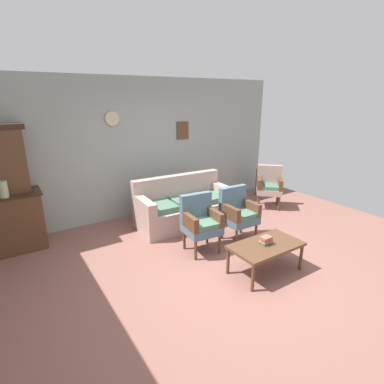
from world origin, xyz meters
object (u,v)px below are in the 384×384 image
vase_on_cabinet (3,189)px  armchair_near_couch_end (238,212)px  armchair_near_cabinet (200,221)px  book_stack_on_table (266,240)px  floor_vase_by_wall (260,182)px  side_cabinet (4,224)px  floral_couch (184,207)px  coffee_table (266,247)px  wingback_chair_by_fireplace (269,185)px

vase_on_cabinet → armchair_near_couch_end: vase_on_cabinet is taller
armchair_near_cabinet → book_stack_on_table: size_ratio=5.52×
vase_on_cabinet → floor_vase_by_wall: vase_on_cabinet is taller
armchair_near_couch_end → floor_vase_by_wall: (2.09, 1.55, -0.18)m
armchair_near_couch_end → book_stack_on_table: bearing=-109.5°
side_cabinet → floral_couch: side_cabinet is taller
floral_couch → armchair_near_couch_end: bearing=-69.0°
side_cabinet → book_stack_on_table: size_ratio=7.08×
side_cabinet → book_stack_on_table: (2.96, -2.62, 0.01)m
armchair_near_cabinet → armchair_near_couch_end: bearing=-1.9°
side_cabinet → armchair_near_couch_end: size_ratio=1.28×
floral_couch → book_stack_on_table: bearing=-88.3°
vase_on_cabinet → floral_couch: size_ratio=0.13×
side_cabinet → coffee_table: (2.96, -2.62, -0.09)m
floral_couch → armchair_near_cabinet: same height
coffee_table → wingback_chair_by_fireplace: bearing=42.4°
wingback_chair_by_fireplace → armchair_near_cabinet: bearing=-161.1°
wingback_chair_by_fireplace → floor_vase_by_wall: wingback_chair_by_fireplace is taller
armchair_near_cabinet → floral_couch: bearing=71.7°
armchair_near_cabinet → wingback_chair_by_fireplace: (2.39, 0.82, 0.00)m
vase_on_cabinet → floor_vase_by_wall: (5.32, 0.07, -0.73)m
side_cabinet → armchair_near_cabinet: (2.56, -1.62, 0.03)m
armchair_near_cabinet → wingback_chair_by_fireplace: size_ratio=1.00×
wingback_chair_by_fireplace → floor_vase_by_wall: 0.85m
vase_on_cabinet → armchair_near_cabinet: vase_on_cabinet is taller
floral_couch → coffee_table: floral_couch is taller
vase_on_cabinet → armchair_near_cabinet: (2.48, -1.45, -0.55)m
vase_on_cabinet → book_stack_on_table: bearing=-40.3°
side_cabinet → armchair_near_couch_end: (3.30, -1.65, 0.03)m
armchair_near_couch_end → wingback_chair_by_fireplace: same height
coffee_table → floor_vase_by_wall: (2.44, 2.52, -0.05)m
floral_couch → floor_vase_by_wall: floral_couch is taller
floral_couch → coffee_table: size_ratio=1.84×
floral_couch → armchair_near_cabinet: size_ratio=2.05×
floral_couch → armchair_near_couch_end: size_ratio=2.05×
armchair_near_couch_end → book_stack_on_table: (-0.34, -0.97, -0.02)m
vase_on_cabinet → side_cabinet: bearing=114.4°
floor_vase_by_wall → armchair_near_cabinet: bearing=-151.8°
wingback_chair_by_fireplace → book_stack_on_table: wingback_chair_by_fireplace is taller
coffee_table → floor_vase_by_wall: size_ratio=1.55×
coffee_table → floral_couch: bearing=91.6°
wingback_chair_by_fireplace → floor_vase_by_wall: (0.45, 0.71, -0.18)m
side_cabinet → floor_vase_by_wall: bearing=-1.1°
floral_couch → coffee_table: bearing=-88.4°
armchair_near_couch_end → floral_couch: bearing=111.0°
vase_on_cabinet → coffee_table: size_ratio=0.25×
armchair_near_cabinet → floor_vase_by_wall: size_ratio=1.39×
wingback_chair_by_fireplace → coffee_table: bearing=-137.6°
side_cabinet → armchair_near_cabinet: 3.03m
floral_couch → floor_vase_by_wall: size_ratio=2.86×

